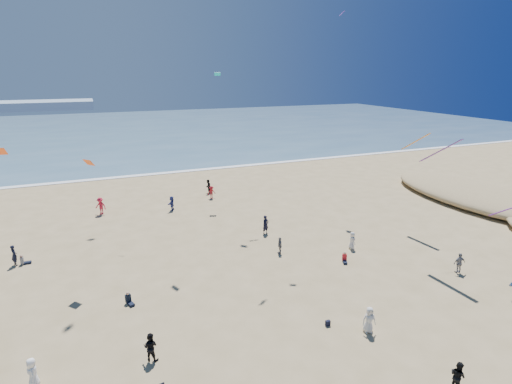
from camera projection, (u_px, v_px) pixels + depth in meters
name	position (u px, v px, depth m)	size (l,w,h in m)	color
ocean	(120.00, 130.00, 102.96)	(220.00, 100.00, 0.06)	#476B84
surf_line	(148.00, 175.00, 58.74)	(220.00, 1.20, 0.08)	white
standing_flyers	(242.00, 240.00, 34.14)	(33.30, 36.58, 1.85)	#325B8A
seated_group	(239.00, 314.00, 24.33)	(24.70, 27.98, 0.84)	silver
navy_bag	(328.00, 323.00, 23.91)	(0.28, 0.18, 0.34)	black
kites_aloft	(320.00, 70.00, 29.75)	(43.68, 40.49, 27.95)	purple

